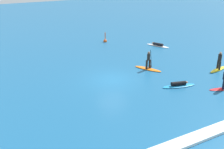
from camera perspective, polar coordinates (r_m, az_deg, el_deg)
ground_plane at (r=24.62m, az=0.00°, el=-1.08°), size 120.00×120.00×0.00m
surfer_on_orange_board at (r=27.17m, az=7.57°, el=1.91°), size 1.88×2.88×2.05m
surfer_on_blue_board at (r=23.87m, az=13.79°, el=-2.11°), size 3.06×1.44×0.46m
surfer_on_red_board at (r=24.31m, az=22.35°, el=-1.70°), size 2.49×1.28×1.75m
surfer_on_yellow_board at (r=28.71m, az=21.42°, el=1.88°), size 2.77×1.13×1.85m
surfer_on_white_board at (r=35.56m, az=9.54°, el=6.10°), size 1.93×3.19×0.41m
marker_buoy at (r=37.00m, az=-1.44°, el=7.09°), size 0.49×0.49×1.42m
wave_crest at (r=17.34m, az=17.22°, el=-12.46°), size 19.63×0.90×0.18m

